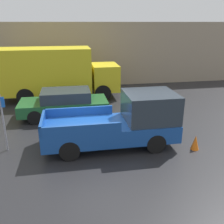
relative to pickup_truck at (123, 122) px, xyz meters
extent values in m
plane|color=#232326|center=(-1.25, 0.34, -1.00)|extent=(60.00, 60.00, 0.00)
cube|color=gray|center=(-1.25, 10.43, 1.42)|extent=(28.00, 0.15, 4.83)
cube|color=#194799|center=(-0.54, 0.00, -0.32)|extent=(5.34, 2.06, 0.68)
cube|color=#28333D|center=(1.11, 0.00, 0.59)|extent=(2.03, 1.94, 1.14)
cube|color=#194799|center=(-1.74, 0.98, 0.21)|extent=(2.93, 0.10, 0.37)
cube|color=#194799|center=(-1.74, -0.98, 0.21)|extent=(2.93, 0.10, 0.37)
cube|color=#194799|center=(-3.16, 0.00, 0.21)|extent=(0.10, 2.06, 0.37)
cylinder|color=black|center=(1.11, 0.91, -0.62)|extent=(0.77, 0.26, 0.77)
cylinder|color=black|center=(1.11, -0.91, -0.62)|extent=(0.77, 0.26, 0.77)
cylinder|color=black|center=(-2.20, 0.91, -0.62)|extent=(0.77, 0.26, 0.77)
cylinder|color=black|center=(-2.20, -0.91, -0.62)|extent=(0.77, 0.26, 0.77)
cube|color=#1E592D|center=(-2.41, 3.73, -0.39)|extent=(4.60, 1.96, 0.59)
cube|color=#28333D|center=(-2.27, 3.73, 0.18)|extent=(2.53, 1.73, 0.56)
cylinder|color=black|center=(-0.99, 4.61, -0.64)|extent=(0.73, 0.22, 0.73)
cylinder|color=black|center=(-0.99, 2.85, -0.64)|extent=(0.73, 0.22, 0.73)
cylinder|color=black|center=(-3.84, 4.61, -0.64)|extent=(0.73, 0.22, 0.73)
cylinder|color=black|center=(-3.84, 2.85, -0.64)|extent=(0.73, 0.22, 0.73)
cube|color=gold|center=(0.35, 7.26, 0.34)|extent=(1.68, 2.31, 1.68)
cube|color=gold|center=(-3.55, 7.26, 0.90)|extent=(5.81, 2.43, 2.80)
cylinder|color=black|center=(0.04, 8.34, -0.48)|extent=(1.04, 0.30, 1.04)
cylinder|color=black|center=(0.04, 6.18, -0.48)|extent=(1.04, 0.30, 1.04)
cylinder|color=black|center=(-4.74, 8.34, -0.48)|extent=(1.04, 0.30, 1.04)
cylinder|color=black|center=(-4.74, 6.18, -0.48)|extent=(1.04, 0.30, 1.04)
cylinder|color=gray|center=(-4.63, 0.26, 0.16)|extent=(0.07, 0.07, 2.31)
cube|color=blue|center=(-4.63, 0.24, 1.01)|extent=(0.30, 0.02, 0.40)
cone|color=orange|center=(2.75, -0.96, -0.70)|extent=(0.33, 0.33, 0.60)
camera|label=1|loc=(-2.07, -9.18, 3.81)|focal=40.00mm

